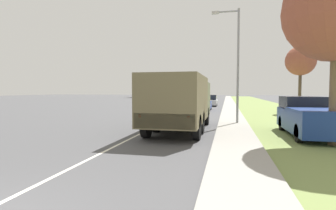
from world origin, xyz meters
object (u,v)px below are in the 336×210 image
Objects in this scene: car_second_ahead at (210,101)px; pickup_truck at (309,117)px; lamp_post at (235,55)px; military_truck at (181,100)px; car_nearest_ahead at (203,103)px.

pickup_truck reaches higher than car_second_ahead.
military_truck is at bearing -130.64° from lamp_post.
car_nearest_ahead is at bearing 90.72° from military_truck.
car_nearest_ahead is (-0.19, 14.78, -0.86)m from military_truck.
lamp_post is (2.79, 3.26, 2.67)m from military_truck.
lamp_post is at bearing -82.33° from car_second_ahead.
car_nearest_ahead is at bearing -91.85° from car_second_ahead.
lamp_post is (-3.28, 3.51, 3.40)m from pickup_truck.
lamp_post is at bearing 133.04° from pickup_truck.
military_truck is 1.71× the size of car_second_ahead.
pickup_truck is at bearing -75.77° from car_second_ahead.
car_second_ahead is (0.09, 23.33, -0.92)m from military_truck.
military_truck is 14.80m from car_nearest_ahead.
lamp_post reaches higher than pickup_truck.
pickup_truck is (6.07, -0.25, -0.73)m from military_truck.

